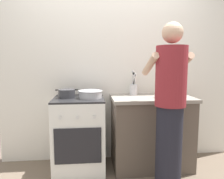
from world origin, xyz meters
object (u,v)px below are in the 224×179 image
at_px(utensil_crock, 134,88).
at_px(oil_bottle, 170,89).
at_px(person, 170,110).
at_px(mixing_bowl, 90,94).
at_px(spice_bottle, 156,94).
at_px(pot, 67,94).
at_px(stove_range, 79,134).

height_order(utensil_crock, oil_bottle, utensil_crock).
xyz_separation_m(oil_bottle, person, (-0.23, -0.60, -0.13)).
bearing_deg(oil_bottle, mixing_bowl, -176.45).
bearing_deg(spice_bottle, mixing_bowl, 177.38).
height_order(pot, oil_bottle, oil_bottle).
height_order(pot, person, person).
height_order(spice_bottle, oil_bottle, oil_bottle).
distance_m(pot, mixing_bowl, 0.28).
xyz_separation_m(utensil_crock, spice_bottle, (0.24, -0.22, -0.05)).
bearing_deg(pot, spice_bottle, -4.55).
height_order(utensil_crock, spice_bottle, utensil_crock).
bearing_deg(person, oil_bottle, 69.46).
relative_size(stove_range, oil_bottle, 4.24).
height_order(mixing_bowl, person, person).
height_order(mixing_bowl, spice_bottle, spice_bottle).
height_order(stove_range, person, person).
bearing_deg(mixing_bowl, person, -34.76).
xyz_separation_m(spice_bottle, oil_bottle, (0.20, 0.10, 0.04)).
bearing_deg(stove_range, person, -31.59).
bearing_deg(oil_bottle, spice_bottle, -154.12).
height_order(spice_bottle, person, person).
bearing_deg(oil_bottle, person, -110.54).
distance_m(pot, utensil_crock, 0.85).
bearing_deg(mixing_bowl, spice_bottle, -2.62).
xyz_separation_m(stove_range, pot, (-0.14, 0.02, 0.50)).
bearing_deg(person, pot, 150.89).
height_order(mixing_bowl, utensil_crock, utensil_crock).
bearing_deg(stove_range, spice_bottle, -3.73).
height_order(stove_range, oil_bottle, oil_bottle).
distance_m(oil_bottle, person, 0.65).
bearing_deg(oil_bottle, stove_range, -178.11).
distance_m(spice_bottle, oil_bottle, 0.23).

